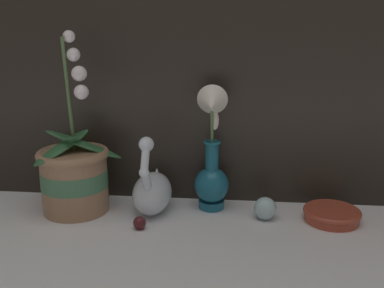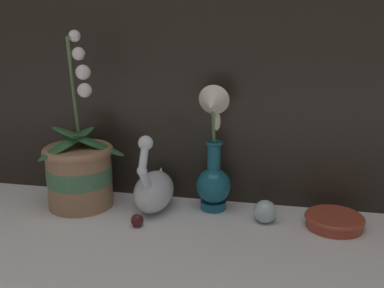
# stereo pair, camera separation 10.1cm
# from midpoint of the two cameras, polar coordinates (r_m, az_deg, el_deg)

# --- Properties ---
(ground_plane) EXTENTS (2.80, 2.80, 0.00)m
(ground_plane) POSITION_cam_midpoint_polar(r_m,az_deg,el_deg) (0.98, 2.47, -11.61)
(ground_plane) COLOR white
(orchid_potted_plant) EXTENTS (0.20, 0.20, 0.42)m
(orchid_potted_plant) POSITION_cam_midpoint_polar(r_m,az_deg,el_deg) (1.12, -11.61, -3.24)
(orchid_potted_plant) COLOR #9E7556
(orchid_potted_plant) RESTS_ON ground_plane
(swan_figurine) EXTENTS (0.09, 0.19, 0.20)m
(swan_figurine) POSITION_cam_midpoint_polar(r_m,az_deg,el_deg) (1.08, -2.21, -5.72)
(swan_figurine) COLOR silver
(swan_figurine) RESTS_ON ground_plane
(blue_vase) EXTENTS (0.08, 0.11, 0.31)m
(blue_vase) POSITION_cam_midpoint_polar(r_m,az_deg,el_deg) (1.06, 5.45, -2.63)
(blue_vase) COLOR #195B75
(blue_vase) RESTS_ON ground_plane
(glass_sphere) EXTENTS (0.05, 0.05, 0.05)m
(glass_sphere) POSITION_cam_midpoint_polar(r_m,az_deg,el_deg) (1.05, 12.04, -8.44)
(glass_sphere) COLOR silver
(glass_sphere) RESTS_ON ground_plane
(amber_dish) EXTENTS (0.13, 0.13, 0.03)m
(amber_dish) POSITION_cam_midpoint_polar(r_m,az_deg,el_deg) (1.07, 20.26, -9.11)
(amber_dish) COLOR #A8422D
(amber_dish) RESTS_ON ground_plane
(glass_bauble) EXTENTS (0.03, 0.03, 0.03)m
(glass_bauble) POSITION_cam_midpoint_polar(r_m,az_deg,el_deg) (1.02, -4.12, -9.71)
(glass_bauble) COLOR #4C191E
(glass_bauble) RESTS_ON ground_plane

